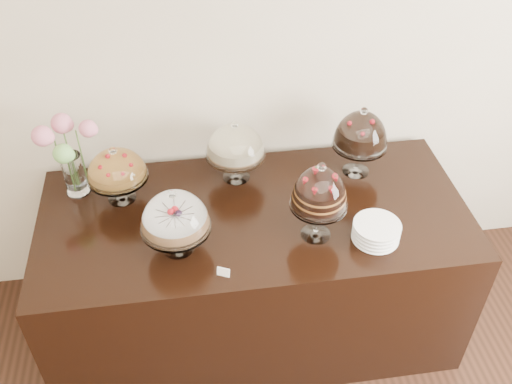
{
  "coord_description": "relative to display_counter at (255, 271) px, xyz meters",
  "views": [
    {
      "loc": [
        -0.59,
        0.32,
        2.87
      ],
      "look_at": [
        -0.29,
        2.4,
        1.08
      ],
      "focal_mm": 40.0,
      "sensor_mm": 36.0,
      "label": 1
    }
  ],
  "objects": [
    {
      "name": "cake_stand_choco_layer",
      "position": [
        0.27,
        -0.2,
        0.73
      ],
      "size": [
        0.27,
        0.27,
        0.44
      ],
      "color": "white",
      "rests_on": "display_counter"
    },
    {
      "name": "flower_vase",
      "position": [
        -0.91,
        0.3,
        0.71
      ],
      "size": [
        0.31,
        0.24,
        0.44
      ],
      "color": "white",
      "rests_on": "display_counter"
    },
    {
      "name": "plate_stack",
      "position": [
        0.55,
        -0.27,
        0.5
      ],
      "size": [
        0.22,
        0.22,
        0.09
      ],
      "color": "white",
      "rests_on": "display_counter"
    },
    {
      "name": "display_counter",
      "position": [
        0.0,
        0.0,
        0.0
      ],
      "size": [
        2.2,
        1.0,
        0.9
      ],
      "primitive_type": "cube",
      "color": "black",
      "rests_on": "ground"
    },
    {
      "name": "price_card_left",
      "position": [
        -0.2,
        -0.4,
        0.47
      ],
      "size": [
        0.06,
        0.04,
        0.04
      ],
      "primitive_type": "cube",
      "rotation": [
        -0.21,
        0.0,
        -0.43
      ],
      "color": "white",
      "rests_on": "display_counter"
    },
    {
      "name": "cake_stand_fruit_tart",
      "position": [
        -0.67,
        0.21,
        0.65
      ],
      "size": [
        0.31,
        0.31,
        0.33
      ],
      "color": "white",
      "rests_on": "display_counter"
    },
    {
      "name": "cake_stand_sugar_sponge",
      "position": [
        -0.39,
        -0.2,
        0.66
      ],
      "size": [
        0.33,
        0.33,
        0.36
      ],
      "color": "white",
      "rests_on": "display_counter"
    },
    {
      "name": "cake_stand_dark_choco",
      "position": [
        0.61,
        0.26,
        0.71
      ],
      "size": [
        0.3,
        0.3,
        0.41
      ],
      "color": "white",
      "rests_on": "display_counter"
    },
    {
      "name": "cake_stand_cheesecake",
      "position": [
        -0.06,
        0.3,
        0.67
      ],
      "size": [
        0.32,
        0.32,
        0.36
      ],
      "color": "white",
      "rests_on": "display_counter"
    },
    {
      "name": "wall_back",
      "position": [
        0.29,
        0.55,
        1.05
      ],
      "size": [
        5.0,
        0.04,
        3.0
      ],
      "primitive_type": "cube",
      "color": "beige",
      "rests_on": "ground"
    }
  ]
}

